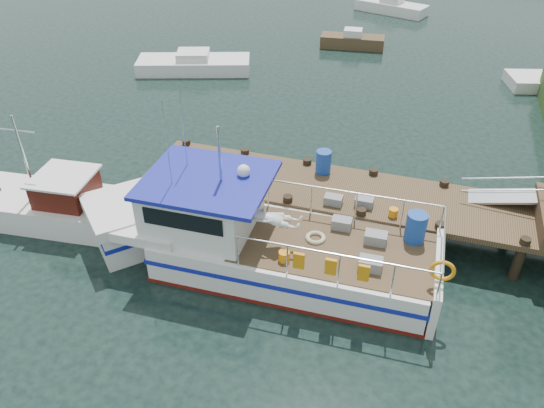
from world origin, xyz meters
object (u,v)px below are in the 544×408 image
(lobster_boat, at_px, (249,238))
(work_boat, at_px, (49,204))
(moored_rowboat, at_px, (352,41))
(moored_b, at_px, (391,7))
(moored_a, at_px, (194,64))
(dock, at_px, (512,195))

(lobster_boat, distance_m, work_boat, 7.75)
(lobster_boat, xyz_separation_m, work_boat, (-7.74, 0.14, -0.40))
(moored_rowboat, bearing_deg, lobster_boat, -63.94)
(work_boat, bearing_deg, moored_b, 69.30)
(lobster_boat, relative_size, moored_rowboat, 2.89)
(moored_rowboat, xyz_separation_m, moored_a, (-8.15, -7.16, 0.00))
(moored_b, bearing_deg, moored_rowboat, -114.79)
(work_boat, bearing_deg, moored_rowboat, 66.80)
(work_boat, xyz_separation_m, moored_rowboat, (6.92, 22.30, -0.21))
(moored_rowboat, bearing_deg, moored_a, -114.76)
(dock, height_order, lobster_boat, lobster_boat)
(moored_b, bearing_deg, lobster_boat, -107.32)
(lobster_boat, distance_m, moored_a, 17.73)
(dock, relative_size, lobster_boat, 1.36)
(work_boat, xyz_separation_m, moored_b, (8.29, 31.51, -0.20))
(moored_rowboat, distance_m, moored_a, 10.85)
(work_boat, relative_size, moored_a, 1.13)
(lobster_boat, bearing_deg, moored_rowboat, 90.41)
(dock, distance_m, moored_a, 20.69)
(moored_rowboat, relative_size, moored_b, 0.72)
(dock, relative_size, work_boat, 2.12)
(moored_a, bearing_deg, dock, -34.32)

